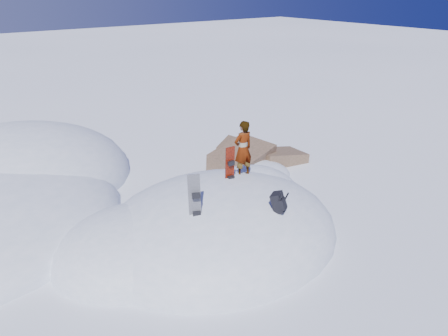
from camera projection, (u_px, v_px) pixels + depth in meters
ground at (219, 235)px, 12.17m from camera, size 120.00×120.00×0.00m
snow_mound at (209, 234)px, 12.25m from camera, size 8.00×6.00×3.00m
rock_outcrop at (251, 169)px, 16.43m from camera, size 4.68×4.41×1.68m
snowboard_red at (230, 172)px, 12.15m from camera, size 0.29×0.17×1.53m
snowboard_dark at (195, 206)px, 10.45m from camera, size 0.40×0.39×1.59m
backpack at (279, 202)px, 10.86m from camera, size 0.50×0.55×0.59m
gear_pile at (164, 289)px, 9.88m from camera, size 0.84×0.66×0.22m
person at (243, 149)px, 12.40m from camera, size 0.61×0.41×1.68m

